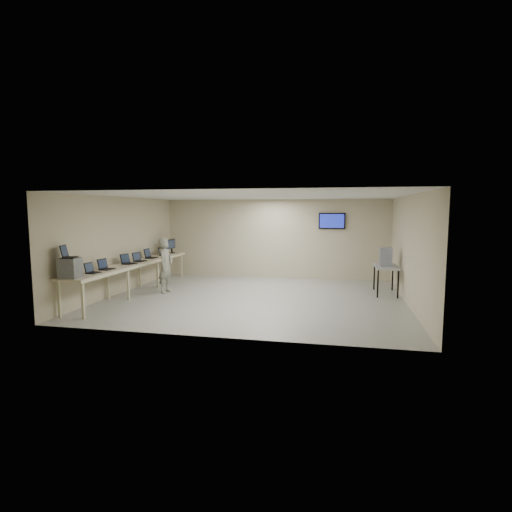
% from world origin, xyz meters
% --- Properties ---
extents(room, '(8.01, 7.01, 2.81)m').
position_xyz_m(room, '(0.03, 0.06, 1.41)').
color(room, '#A9AA9C').
rests_on(room, ground).
extents(workbench, '(0.76, 6.00, 0.90)m').
position_xyz_m(workbench, '(-3.59, 0.00, 0.83)').
color(workbench, tan).
rests_on(workbench, ground).
extents(equipment_box, '(0.45, 0.49, 0.45)m').
position_xyz_m(equipment_box, '(-3.65, -2.75, 1.13)').
color(equipment_box, slate).
rests_on(equipment_box, workbench).
extents(laptop_on_box, '(0.39, 0.43, 0.29)m').
position_xyz_m(laptop_on_box, '(-3.71, -2.75, 1.43)').
color(laptop_on_box, black).
rests_on(laptop_on_box, equipment_box).
extents(laptop_0, '(0.28, 0.34, 0.26)m').
position_xyz_m(laptop_0, '(-3.61, -2.04, 0.97)').
color(laptop_0, black).
rests_on(laptop_0, workbench).
extents(laptop_1, '(0.33, 0.39, 0.28)m').
position_xyz_m(laptop_1, '(-3.62, -1.44, 0.97)').
color(laptop_1, black).
rests_on(laptop_1, workbench).
extents(laptop_2, '(0.37, 0.42, 0.29)m').
position_xyz_m(laptop_2, '(-3.60, -0.35, 0.97)').
color(laptop_2, black).
rests_on(laptop_2, workbench).
extents(laptop_3, '(0.35, 0.39, 0.27)m').
position_xyz_m(laptop_3, '(-3.58, 0.26, 0.97)').
color(laptop_3, black).
rests_on(laptop_3, workbench).
extents(laptop_4, '(0.33, 0.40, 0.30)m').
position_xyz_m(laptop_4, '(-3.64, 1.09, 0.98)').
color(laptop_4, black).
rests_on(laptop_4, workbench).
extents(laptop_5, '(0.35, 0.38, 0.25)m').
position_xyz_m(laptop_5, '(-3.62, 1.92, 0.97)').
color(laptop_5, black).
rests_on(laptop_5, workbench).
extents(monitor_near, '(0.22, 0.49, 0.49)m').
position_xyz_m(monitor_near, '(-3.60, 2.32, 1.19)').
color(monitor_near, black).
rests_on(monitor_near, workbench).
extents(monitor_far, '(0.22, 0.49, 0.49)m').
position_xyz_m(monitor_far, '(-3.60, 2.72, 1.20)').
color(monitor_far, black).
rests_on(monitor_far, workbench).
extents(soldier, '(0.40, 0.60, 1.61)m').
position_xyz_m(soldier, '(-2.71, 0.22, 0.80)').
color(soldier, gray).
rests_on(soldier, ground).
extents(side_table, '(0.63, 1.36, 0.82)m').
position_xyz_m(side_table, '(3.60, 1.35, 0.74)').
color(side_table, '#9E9E9E').
rests_on(side_table, ground).
extents(storage_bins, '(0.34, 0.37, 0.53)m').
position_xyz_m(storage_bins, '(3.58, 1.35, 1.08)').
color(storage_bins, '#8E95AD').
rests_on(storage_bins, side_table).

